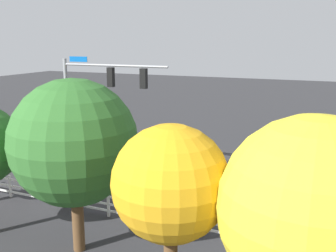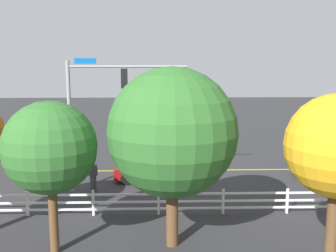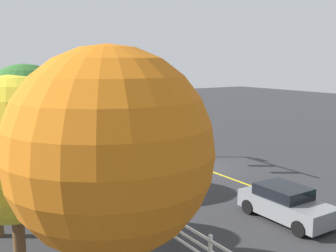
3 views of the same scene
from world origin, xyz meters
name	(u,v)px [view 3 (image 3 of 3)]	position (x,y,z in m)	size (l,w,h in m)	color
ground_plane	(198,167)	(0.00, 0.00, 0.00)	(120.00, 120.00, 0.00)	#2D2D30
lane_center_stripe	(242,183)	(-4.00, 0.00, 0.00)	(28.00, 0.16, 0.01)	gold
signal_assembly	(113,89)	(4.06, 3.92, 4.86)	(6.14, 0.37, 6.97)	gray
car_0	(286,204)	(-8.82, 2.09, 0.71)	(4.05, 1.91, 1.45)	slate
car_1	(157,156)	(1.66, 2.07, 0.66)	(4.41, 2.14, 1.35)	maroon
pedestrian	(109,146)	(4.78, 3.98, 0.93)	(0.47, 0.46, 1.69)	#3F3F42
white_rail_fence	(114,190)	(-3.00, 7.29, 0.60)	(26.10, 0.10, 1.15)	white
tree_0	(2,111)	(5.03, 10.64, 3.78)	(3.21, 3.21, 5.40)	brown
tree_1	(27,111)	(0.85, 10.21, 4.22)	(4.63, 4.63, 6.55)	brown
tree_3	(110,152)	(-12.56, 11.78, 4.89)	(4.11, 4.11, 6.98)	brown
tree_4	(9,103)	(8.62, 9.52, 3.87)	(3.26, 3.26, 5.52)	brown
tree_5	(13,150)	(-7.41, 12.56, 4.06)	(4.40, 4.40, 6.27)	brown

